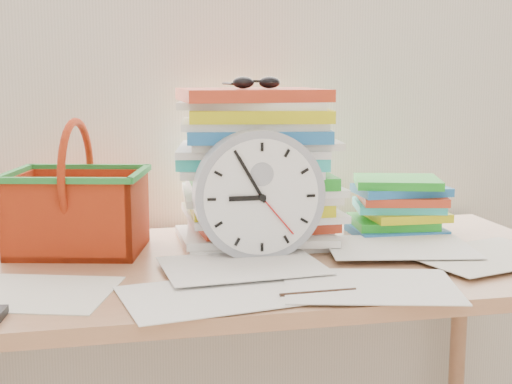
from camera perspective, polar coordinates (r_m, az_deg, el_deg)
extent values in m
cube|color=silver|center=(1.85, -2.67, 14.39)|extent=(2.40, 0.01, 2.50)
cube|color=#A7724E|center=(1.53, -0.15, -5.93)|extent=(1.40, 0.70, 0.03)
cylinder|color=#A7724E|center=(2.14, 15.82, -12.35)|extent=(0.04, 0.04, 0.72)
cylinder|color=#979BA7|center=(1.50, 0.22, -0.25)|extent=(0.28, 0.06, 0.28)
cylinder|color=black|center=(1.29, 4.99, -8.06)|extent=(0.14, 0.01, 0.01)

